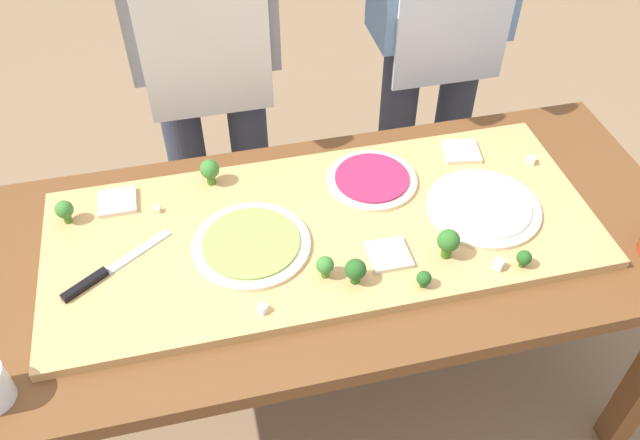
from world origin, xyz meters
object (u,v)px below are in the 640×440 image
broccoli_floret_front_left (356,270)px  broccoli_floret_center_left (65,210)px  pizza_whole_beet_magenta (372,179)px  broccoli_floret_back_right (424,279)px  cook_right (443,3)px  broccoli_floret_front_right (325,266)px  broccoli_floret_front_mid (524,258)px  chefs_knife (103,274)px  cheese_crumble_d (499,264)px  pizza_slice_near_left (389,255)px  prep_table (339,264)px  pizza_whole_pesto_green (251,244)px  pizza_whole_white_garlic (483,207)px  broccoli_floret_back_left (210,170)px  cheese_crumble_c (157,209)px  cheese_crumble_a (263,309)px  cheese_crumble_b (530,160)px  pizza_slice_near_right (117,202)px  broccoli_floret_center_right (448,242)px  pizza_slice_far_left (461,152)px  cook_left (202,30)px

broccoli_floret_front_left → broccoli_floret_center_left: 0.70m
pizza_whole_beet_magenta → broccoli_floret_front_left: broccoli_floret_front_left is taller
broccoli_floret_back_right → cook_right: size_ratio=0.03×
broccoli_floret_front_right → broccoli_floret_front_mid: bearing=-9.3°
chefs_knife → cheese_crumble_d: 0.88m
pizza_slice_near_left → broccoli_floret_center_left: 0.77m
prep_table → pizza_whole_pesto_green: 0.25m
chefs_knife → broccoli_floret_front_right: 0.49m
chefs_knife → pizza_whole_white_garlic: (0.90, 0.01, 0.00)m
broccoli_floret_back_left → cheese_crumble_c: broccoli_floret_back_left is taller
prep_table → pizza_whole_pesto_green: pizza_whole_pesto_green is taller
pizza_whole_pesto_green → broccoli_floret_front_right: bearing=-41.0°
broccoli_floret_back_right → cheese_crumble_a: (-0.35, 0.01, -0.01)m
broccoli_floret_back_right → broccoli_floret_back_left: size_ratio=0.59×
broccoli_floret_front_left → cheese_crumble_b: 0.62m
prep_table → cook_right: bearing=53.0°
chefs_knife → pizza_whole_white_garlic: size_ratio=0.88×
broccoli_floret_front_left → pizza_whole_pesto_green: bearing=142.8°
cheese_crumble_d → cook_right: (0.14, 0.80, 0.21)m
broccoli_floret_front_mid → broccoli_floret_back_right: size_ratio=1.05×
chefs_knife → cheese_crumble_d: bearing=-11.7°
cheese_crumble_b → cook_right: size_ratio=0.01×
pizza_slice_near_right → broccoli_floret_front_left: size_ratio=1.45×
pizza_slice_near_left → cheese_crumble_b: 0.52m
pizza_slice_near_right → broccoli_floret_front_right: broccoli_floret_front_right is taller
broccoli_floret_center_right → pizza_whole_white_garlic: bearing=40.5°
chefs_knife → cheese_crumble_c: same height
chefs_knife → broccoli_floret_front_mid: (0.91, -0.18, 0.02)m
pizza_slice_far_left → broccoli_floret_back_left: broccoli_floret_back_left is taller
pizza_whole_beet_magenta → broccoli_floret_front_right: size_ratio=4.10×
prep_table → cheese_crumble_a: 0.32m
pizza_slice_far_left → cook_right: bearing=79.9°
broccoli_floret_center_right → broccoli_floret_front_right: bearing=179.1°
chefs_knife → cook_left: (0.31, 0.63, 0.22)m
cheese_crumble_b → pizza_slice_far_left: bearing=153.8°
chefs_knife → cook_right: (1.00, 0.63, 0.22)m
pizza_whole_pesto_green → broccoli_floret_front_mid: 0.61m
prep_table → pizza_slice_near_right: size_ratio=18.60×
pizza_whole_white_garlic → broccoli_floret_front_mid: size_ratio=6.36×
broccoli_floret_front_right → cheese_crumble_c: size_ratio=3.73×
pizza_whole_beet_magenta → broccoli_floret_front_mid: 0.43m
chefs_knife → pizza_whole_beet_magenta: 0.69m
pizza_slice_near_left → pizza_slice_far_left: 0.43m
broccoli_floret_back_left → broccoli_floret_center_right: 0.61m
pizza_whole_white_garlic → broccoli_floret_front_right: 0.44m
prep_table → broccoli_floret_back_left: (-0.28, 0.23, 0.17)m
pizza_slice_near_right → broccoli_floret_back_right: size_ratio=2.18×
pizza_slice_far_left → broccoli_floret_back_left: bearing=177.2°
broccoli_floret_back_left → cheese_crumble_c: bearing=-151.9°
chefs_knife → cheese_crumble_a: bearing=-28.7°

